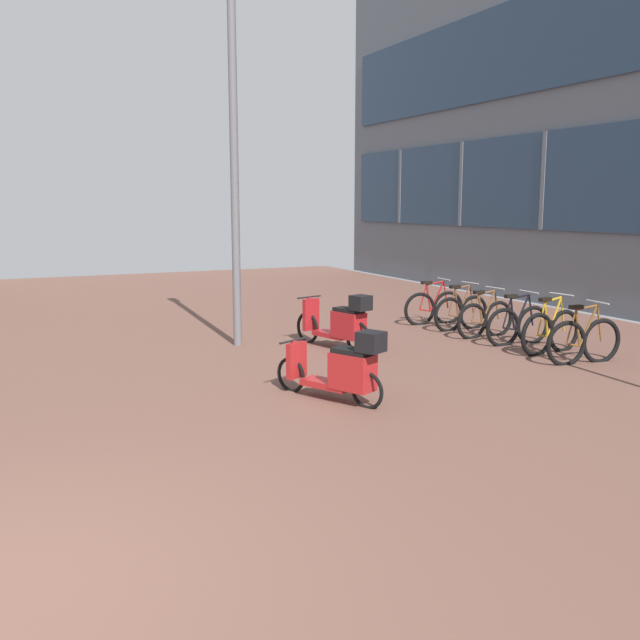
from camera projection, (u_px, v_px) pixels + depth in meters
name	position (u px, v px, depth m)	size (l,w,h in m)	color
ground	(209.00, 547.00, 5.05)	(21.00, 40.00, 0.13)	black
bicycle_rack_00	(584.00, 341.00, 10.69)	(1.36, 0.48, 0.98)	black
bicycle_rack_01	(551.00, 332.00, 11.42)	(1.37, 0.48, 1.00)	black
bicycle_rack_02	(518.00, 325.00, 12.13)	(1.33, 0.48, 0.95)	black
bicycle_rack_03	(485.00, 319.00, 12.80)	(1.32, 0.48, 0.94)	black
bicycle_rack_04	(461.00, 313.00, 13.52)	(1.30, 0.48, 0.95)	black
bicycle_rack_05	(434.00, 307.00, 14.18)	(1.33, 0.48, 0.95)	black
scooter_near	(343.00, 368.00, 8.57)	(0.95, 1.56, 0.96)	black
scooter_mid	(341.00, 323.00, 11.66)	(0.77, 1.80, 0.99)	black
lamp_post	(234.00, 147.00, 11.55)	(0.20, 0.52, 6.03)	slate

